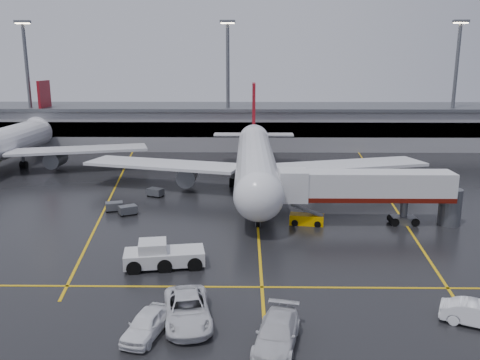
{
  "coord_description": "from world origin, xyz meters",
  "views": [
    {
      "loc": [
        -1.25,
        -58.1,
        17.23
      ],
      "look_at": [
        -2.0,
        -2.0,
        4.0
      ],
      "focal_mm": 37.01,
      "sensor_mm": 36.0,
      "label": 1
    }
  ],
  "objects": [
    {
      "name": "service_van_c",
      "position": [
        14.39,
        -27.65,
        0.8
      ],
      "size": [
        5.14,
        3.64,
        1.61
      ],
      "primitive_type": "imported",
      "rotation": [
        0.0,
        0.0,
        1.13
      ],
      "color": "white",
      "rests_on": "ground"
    },
    {
      "name": "service_van_a",
      "position": [
        -5.24,
        -27.48,
        0.92
      ],
      "size": [
        4.14,
        7.01,
        1.83
      ],
      "primitive_type": "imported",
      "rotation": [
        0.0,
        0.0,
        0.18
      ],
      "color": "silver",
      "rests_on": "ground"
    },
    {
      "name": "baggage_cart_a",
      "position": [
        -15.08,
        -3.0,
        0.63
      ],
      "size": [
        2.38,
        2.12,
        1.12
      ],
      "color": "#595B60",
      "rests_on": "ground"
    },
    {
      "name": "main_airliner",
      "position": [
        0.0,
        9.7,
        4.21
      ],
      "size": [
        48.8,
        45.6,
        14.1
      ],
      "color": "silver",
      "rests_on": "ground"
    },
    {
      "name": "baggage_cart_b",
      "position": [
        -17.07,
        -1.5,
        0.63
      ],
      "size": [
        2.28,
        1.79,
        1.12
      ],
      "color": "#595B60",
      "rests_on": "ground"
    },
    {
      "name": "pushback_tractor",
      "position": [
        -8.55,
        -18.01,
        0.98
      ],
      "size": [
        7.21,
        3.94,
        2.45
      ],
      "color": "silver",
      "rests_on": "ground"
    },
    {
      "name": "terminal",
      "position": [
        0.0,
        47.93,
        4.32
      ],
      "size": [
        122.0,
        19.0,
        8.6
      ],
      "color": "gray",
      "rests_on": "ground"
    },
    {
      "name": "light_mast_left",
      "position": [
        -45.0,
        42.0,
        14.47
      ],
      "size": [
        3.0,
        1.2,
        25.45
      ],
      "color": "#595B60",
      "rests_on": "ground"
    },
    {
      "name": "apron_line_right",
      "position": [
        18.0,
        10.0,
        0.01
      ],
      "size": [
        7.57,
        69.64,
        0.02
      ],
      "primitive_type": "cube",
      "rotation": [
        0.0,
        0.0,
        -0.1
      ],
      "color": "gold",
      "rests_on": "ground"
    },
    {
      "name": "service_van_d",
      "position": [
        -7.7,
        -29.22,
        0.81
      ],
      "size": [
        3.04,
        5.1,
        1.63
      ],
      "primitive_type": "imported",
      "rotation": [
        0.0,
        0.0,
        -0.25
      ],
      "color": "white",
      "rests_on": "ground"
    },
    {
      "name": "belt_loader",
      "position": [
        5.39,
        -6.18,
        0.57
      ],
      "size": [
        3.9,
        2.28,
        2.33
      ],
      "color": "#D99700",
      "rests_on": "ground"
    },
    {
      "name": "apron_line_stop",
      "position": [
        0.0,
        -22.0,
        0.01
      ],
      "size": [
        60.0,
        0.25,
        0.02
      ],
      "primitive_type": "cube",
      "color": "gold",
      "rests_on": "ground"
    },
    {
      "name": "apron_line_left",
      "position": [
        -20.0,
        10.0,
        0.01
      ],
      "size": [
        9.99,
        69.35,
        0.02
      ],
      "primitive_type": "cube",
      "rotation": [
        0.0,
        0.0,
        0.14
      ],
      "color": "gold",
      "rests_on": "ground"
    },
    {
      "name": "service_van_b",
      "position": [
        0.68,
        -30.37,
        0.88
      ],
      "size": [
        3.71,
        6.43,
        1.75
      ],
      "primitive_type": "imported",
      "rotation": [
        0.0,
        0.0,
        -0.22
      ],
      "color": "silver",
      "rests_on": "ground"
    },
    {
      "name": "light_mast_right",
      "position": [
        40.0,
        42.0,
        14.47
      ],
      "size": [
        3.0,
        1.2,
        25.45
      ],
      "color": "#595B60",
      "rests_on": "ground"
    },
    {
      "name": "baggage_cart_c",
      "position": [
        -13.33,
        5.23,
        0.63
      ],
      "size": [
        2.37,
        2.04,
        1.12
      ],
      "color": "#595B60",
      "rests_on": "ground"
    },
    {
      "name": "apron_line_centre",
      "position": [
        0.0,
        0.0,
        0.01
      ],
      "size": [
        0.25,
        90.0,
        0.02
      ],
      "primitive_type": "cube",
      "color": "gold",
      "rests_on": "ground"
    },
    {
      "name": "light_mast_mid",
      "position": [
        -5.0,
        42.0,
        14.47
      ],
      "size": [
        3.0,
        1.2,
        25.45
      ],
      "color": "#595B60",
      "rests_on": "ground"
    },
    {
      "name": "jet_bridge",
      "position": [
        11.87,
        -6.0,
        3.93
      ],
      "size": [
        19.9,
        3.4,
        6.05
      ],
      "color": "silver",
      "rests_on": "ground"
    },
    {
      "name": "ground",
      "position": [
        0.0,
        0.0,
        0.0
      ],
      "size": [
        220.0,
        220.0,
        0.0
      ],
      "primitive_type": "plane",
      "color": "black",
      "rests_on": "ground"
    }
  ]
}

